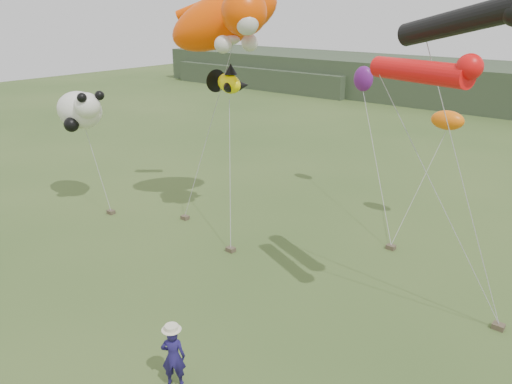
% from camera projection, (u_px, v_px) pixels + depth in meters
% --- Properties ---
extents(ground, '(120.00, 120.00, 0.00)m').
position_uv_depth(ground, '(200.00, 331.00, 15.32)').
color(ground, '#385123').
rests_on(ground, ground).
extents(headland, '(90.00, 13.00, 4.00)m').
position_uv_depth(headland, '(504.00, 88.00, 48.84)').
color(headland, '#2D3D28').
rests_on(headland, ground).
extents(festival_attendant, '(0.75, 0.71, 1.73)m').
position_uv_depth(festival_attendant, '(173.00, 357.00, 12.89)').
color(festival_attendant, '#1E1655').
rests_on(festival_attendant, ground).
extents(sandbag_anchors, '(17.40, 5.38, 0.18)m').
position_uv_depth(sandbag_anchors, '(264.00, 244.00, 20.74)').
color(sandbag_anchors, brown).
rests_on(sandbag_anchors, ground).
extents(cat_kite, '(6.25, 4.95, 3.71)m').
position_uv_depth(cat_kite, '(228.00, 19.00, 20.33)').
color(cat_kite, '#FF4900').
rests_on(cat_kite, ground).
extents(fish_kite, '(2.68, 1.77, 1.32)m').
position_uv_depth(fish_kite, '(223.00, 81.00, 21.33)').
color(fish_kite, '#F4E100').
rests_on(fish_kite, ground).
extents(tube_kites, '(4.01, 2.60, 2.23)m').
position_uv_depth(tube_kites, '(449.00, 43.00, 12.75)').
color(tube_kites, black).
rests_on(tube_kites, ground).
extents(panda_kite, '(3.13, 2.02, 1.94)m').
position_uv_depth(panda_kite, '(80.00, 110.00, 23.53)').
color(panda_kite, white).
rests_on(panda_kite, ground).
extents(misc_kites, '(5.98, 2.17, 2.18)m').
position_uv_depth(misc_kites, '(404.00, 99.00, 22.54)').
color(misc_kites, orange).
rests_on(misc_kites, ground).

